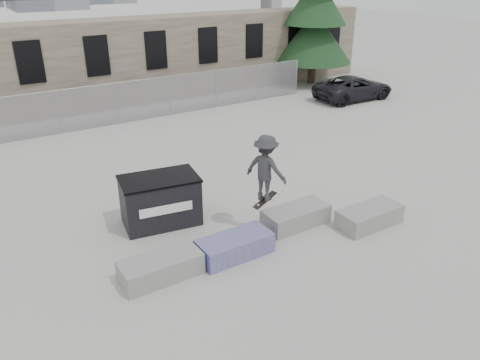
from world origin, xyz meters
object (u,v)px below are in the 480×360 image
at_px(planter_far_left, 161,267).
at_px(suv, 354,88).
at_px(spruce_tree, 316,7).
at_px(dumpster, 160,200).
at_px(planter_center_left, 235,245).
at_px(planter_center_right, 296,216).
at_px(planter_offset, 369,216).
at_px(skateboarder, 266,168).

bearing_deg(planter_far_left, suv, 31.03).
height_order(planter_far_left, spruce_tree, spruce_tree).
bearing_deg(dumpster, planter_center_left, -61.59).
distance_m(planter_far_left, planter_center_left, 2.05).
bearing_deg(planter_center_right, planter_far_left, -176.85).
xyz_separation_m(planter_center_left, dumpster, (-0.92, 2.67, 0.44)).
relative_size(planter_center_right, spruce_tree, 0.17).
bearing_deg(planter_offset, planter_far_left, 171.58).
height_order(planter_offset, spruce_tree, spruce_tree).
bearing_deg(planter_center_right, suv, 38.83).
bearing_deg(dumpster, planter_center_right, -25.07).
height_order(planter_center_left, suv, suv).
relative_size(dumpster, spruce_tree, 0.21).
bearing_deg(planter_center_right, dumpster, 145.54).
relative_size(planter_far_left, planter_center_left, 1.00).
height_order(planter_far_left, skateboarder, skateboarder).
distance_m(planter_center_left, skateboarder, 2.26).
height_order(planter_far_left, suv, suv).
xyz_separation_m(planter_far_left, suv, (16.34, 9.83, 0.37)).
xyz_separation_m(planter_offset, skateboarder, (-2.85, 1.36, 1.69)).
relative_size(planter_offset, spruce_tree, 0.17).
distance_m(planter_center_left, planter_offset, 4.30).
distance_m(planter_center_left, spruce_tree, 21.25).
height_order(planter_offset, dumpster, dumpster).
distance_m(planter_center_right, suv, 15.30).
distance_m(planter_offset, skateboarder, 3.58).
height_order(spruce_tree, suv, spruce_tree).
xyz_separation_m(planter_center_left, skateboarder, (1.38, 0.60, 1.69)).
distance_m(planter_far_left, planter_offset, 6.34).
bearing_deg(planter_center_left, suv, 34.95).
height_order(dumpster, suv, dumpster).
bearing_deg(spruce_tree, planter_center_right, -131.80).
distance_m(planter_center_left, planter_center_right, 2.42).
distance_m(planter_offset, spruce_tree, 19.13).
height_order(planter_far_left, planter_center_right, same).
distance_m(planter_center_left, dumpster, 2.86).
bearing_deg(suv, planter_offset, 138.80).
bearing_deg(spruce_tree, skateboarder, -134.39).
height_order(spruce_tree, skateboarder, spruce_tree).
distance_m(planter_offset, dumpster, 6.21).
distance_m(dumpster, skateboarder, 3.34).
height_order(planter_center_right, dumpster, dumpster).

